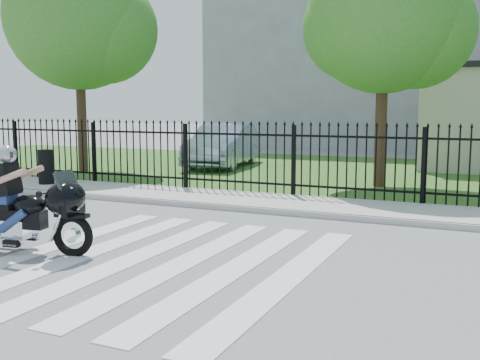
% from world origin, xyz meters
% --- Properties ---
extents(ground, '(120.00, 120.00, 0.00)m').
position_xyz_m(ground, '(0.00, 0.00, 0.00)').
color(ground, slate).
rests_on(ground, ground).
extents(crosswalk, '(5.00, 5.50, 0.01)m').
position_xyz_m(crosswalk, '(0.00, 0.00, 0.01)').
color(crosswalk, silver).
rests_on(crosswalk, ground).
extents(sidewalk, '(40.00, 2.00, 0.12)m').
position_xyz_m(sidewalk, '(0.00, 5.00, 0.06)').
color(sidewalk, '#ADAAA3').
rests_on(sidewalk, ground).
extents(curb, '(40.00, 0.12, 0.12)m').
position_xyz_m(curb, '(0.00, 4.00, 0.06)').
color(curb, '#ADAAA3').
rests_on(curb, ground).
extents(grass_strip, '(40.00, 12.00, 0.02)m').
position_xyz_m(grass_strip, '(0.00, 12.00, 0.01)').
color(grass_strip, '#32581E').
rests_on(grass_strip, ground).
extents(iron_fence, '(26.00, 0.04, 1.80)m').
position_xyz_m(iron_fence, '(0.00, 6.00, 0.90)').
color(iron_fence, black).
rests_on(iron_fence, ground).
extents(tree_left, '(4.80, 4.80, 7.58)m').
position_xyz_m(tree_left, '(-8.50, 8.50, 5.17)').
color(tree_left, '#382316').
rests_on(tree_left, ground).
extents(tree_mid, '(4.20, 4.20, 6.78)m').
position_xyz_m(tree_mid, '(1.50, 9.00, 4.67)').
color(tree_mid, '#382316').
rests_on(tree_mid, ground).
extents(building_tall, '(15.00, 10.00, 12.00)m').
position_xyz_m(building_tall, '(-3.00, 26.00, 6.00)').
color(building_tall, '#999CA1').
rests_on(building_tall, ground).
extents(motorcycle_rider, '(2.54, 1.10, 1.69)m').
position_xyz_m(motorcycle_rider, '(-2.31, -0.50, 0.69)').
color(motorcycle_rider, black).
rests_on(motorcycle_rider, ground).
extents(parked_car, '(2.39, 5.01, 1.59)m').
position_xyz_m(parked_car, '(-4.75, 11.84, 0.81)').
color(parked_car, '#9CAAC4').
rests_on(parked_car, grass_strip).
extents(litter_bin, '(0.47, 0.47, 0.94)m').
position_xyz_m(litter_bin, '(-6.84, 4.98, 0.59)').
color(litter_bin, black).
rests_on(litter_bin, sidewalk).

